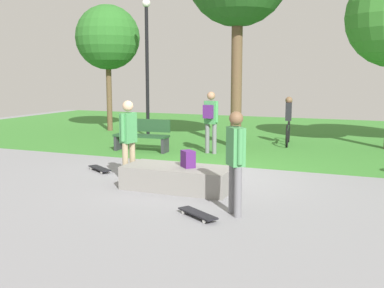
% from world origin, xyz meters
% --- Properties ---
extents(ground_plane, '(28.00, 28.00, 0.00)m').
position_xyz_m(ground_plane, '(0.00, 0.00, 0.00)').
color(ground_plane, gray).
extents(grass_lawn, '(26.60, 12.89, 0.01)m').
position_xyz_m(grass_lawn, '(0.00, 7.56, 0.00)').
color(grass_lawn, '#387A2D').
rests_on(grass_lawn, ground_plane).
extents(concrete_ledge, '(2.08, 0.94, 0.44)m').
position_xyz_m(concrete_ledge, '(0.15, -1.39, 0.22)').
color(concrete_ledge, gray).
rests_on(concrete_ledge, ground_plane).
extents(backpack_on_ledge, '(0.34, 0.34, 0.32)m').
position_xyz_m(backpack_on_ledge, '(0.35, -1.38, 0.60)').
color(backpack_on_ledge, '#4C1E66').
rests_on(backpack_on_ledge, concrete_ledge).
extents(skater_performing_trick, '(0.36, 0.37, 1.63)m').
position_xyz_m(skater_performing_trick, '(1.64, -2.56, 0.95)').
color(skater_performing_trick, slate).
rests_on(skater_performing_trick, ground_plane).
extents(skater_watching, '(0.26, 0.42, 1.66)m').
position_xyz_m(skater_watching, '(-1.05, -1.18, 0.97)').
color(skater_watching, tan).
rests_on(skater_watching, ground_plane).
extents(skateboard_by_ledge, '(0.78, 0.60, 0.08)m').
position_xyz_m(skateboard_by_ledge, '(1.14, -2.91, 0.06)').
color(skateboard_by_ledge, black).
rests_on(skateboard_by_ledge, ground_plane).
extents(skateboard_spare, '(0.78, 0.59, 0.08)m').
position_xyz_m(skateboard_spare, '(-2.19, -0.55, 0.06)').
color(skateboard_spare, black).
rests_on(skateboard_spare, ground_plane).
extents(park_bench_by_oak, '(1.62, 0.53, 0.91)m').
position_xyz_m(park_bench_by_oak, '(-2.60, 2.28, 0.48)').
color(park_bench_by_oak, '#1E4223').
rests_on(park_bench_by_oak, ground_plane).
extents(tree_leaning_ash, '(2.43, 2.43, 4.76)m').
position_xyz_m(tree_leaning_ash, '(-6.07, 6.08, 3.53)').
color(tree_leaning_ash, brown).
rests_on(tree_leaning_ash, grass_lawn).
extents(lamp_post, '(0.28, 0.28, 4.69)m').
position_xyz_m(lamp_post, '(-3.89, 5.10, 2.81)').
color(lamp_post, black).
rests_on(lamp_post, ground_plane).
extents(pedestrian_with_backpack, '(0.43, 0.38, 1.71)m').
position_xyz_m(pedestrian_with_backpack, '(-0.65, 2.60, 1.03)').
color(pedestrian_with_backpack, slate).
rests_on(pedestrian_with_backpack, ground_plane).
extents(cyclist_on_bicycle, '(0.32, 1.81, 1.52)m').
position_xyz_m(cyclist_on_bicycle, '(1.01, 5.13, 0.63)').
color(cyclist_on_bicycle, black).
rests_on(cyclist_on_bicycle, ground_plane).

